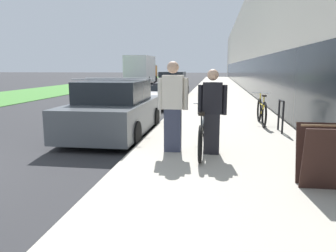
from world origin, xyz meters
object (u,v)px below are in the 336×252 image
(vintage_roadster_curbside, at_px, (153,99))
(moving_truck, at_px, (141,70))
(tandem_bicycle, at_px, (203,131))
(sandwich_board_sign, at_px, (320,156))
(parked_sedan_curbside, at_px, (115,110))
(parked_sedan_far, at_px, (173,85))
(person_rider, at_px, (212,112))
(bike_rack_hoop, at_px, (281,113))
(person_bystander, at_px, (173,107))
(cruiser_bike_nearest, at_px, (262,111))

(vintage_roadster_curbside, distance_m, moving_truck, 21.35)
(tandem_bicycle, relative_size, sandwich_board_sign, 3.16)
(parked_sedan_curbside, xyz_separation_m, parked_sedan_far, (0.02, 11.87, 0.03))
(vintage_roadster_curbside, xyz_separation_m, moving_truck, (-5.23, 20.67, 1.09))
(person_rider, xyz_separation_m, sandwich_board_sign, (1.53, -1.62, -0.38))
(parked_sedan_curbside, distance_m, moving_truck, 27.29)
(tandem_bicycle, xyz_separation_m, bike_rack_hoop, (1.95, 2.10, 0.14))
(bike_rack_hoop, relative_size, parked_sedan_curbside, 0.20)
(person_bystander, relative_size, cruiser_bike_nearest, 1.00)
(person_bystander, relative_size, vintage_roadster_curbside, 0.42)
(vintage_roadster_curbside, height_order, parked_sedan_far, parked_sedan_far)
(person_rider, bearing_deg, sandwich_board_sign, -46.67)
(moving_truck, bearing_deg, bike_rack_hoop, -69.76)
(cruiser_bike_nearest, xyz_separation_m, sandwich_board_sign, (0.10, -5.21, 0.06))
(parked_sedan_curbside, distance_m, parked_sedan_far, 11.87)
(parked_sedan_far, bearing_deg, person_bystander, -82.59)
(cruiser_bike_nearest, relative_size, parked_sedan_far, 0.43)
(person_bystander, xyz_separation_m, moving_truck, (-7.16, 28.71, 0.48))
(person_bystander, relative_size, bike_rack_hoop, 2.12)
(cruiser_bike_nearest, bearing_deg, person_bystander, -122.25)
(person_bystander, bearing_deg, cruiser_bike_nearest, 57.75)
(vintage_roadster_curbside, relative_size, parked_sedan_far, 1.02)
(person_rider, bearing_deg, moving_truck, 105.41)
(parked_sedan_curbside, relative_size, parked_sedan_far, 1.00)
(bike_rack_hoop, height_order, sandwich_board_sign, sandwich_board_sign)
(person_bystander, height_order, bike_rack_hoop, person_bystander)
(cruiser_bike_nearest, distance_m, sandwich_board_sign, 5.21)
(moving_truck, bearing_deg, sandwich_board_sign, -72.71)
(sandwich_board_sign, distance_m, vintage_roadster_curbside, 10.63)
(parked_sedan_curbside, bearing_deg, vintage_roadster_curbside, 91.05)
(sandwich_board_sign, distance_m, parked_sedan_far, 16.08)
(person_bystander, distance_m, bike_rack_hoop, 3.51)
(vintage_roadster_curbside, relative_size, moving_truck, 0.63)
(tandem_bicycle, relative_size, bike_rack_hoop, 3.36)
(person_bystander, relative_size, parked_sedan_far, 0.43)
(person_bystander, relative_size, sandwich_board_sign, 1.99)
(person_bystander, distance_m, cruiser_bike_nearest, 4.17)
(person_bystander, xyz_separation_m, bike_rack_hoop, (2.54, 2.38, -0.39))
(parked_sedan_far, bearing_deg, sandwich_board_sign, -75.20)
(tandem_bicycle, height_order, moving_truck, moving_truck)
(tandem_bicycle, relative_size, moving_truck, 0.42)
(cruiser_bike_nearest, distance_m, vintage_roadster_curbside, 6.14)
(bike_rack_hoop, relative_size, parked_sedan_far, 0.20)
(parked_sedan_far, height_order, moving_truck, moving_truck)
(tandem_bicycle, xyz_separation_m, vintage_roadster_curbside, (-2.52, 7.75, -0.08))
(parked_sedan_curbside, bearing_deg, sandwich_board_sign, -41.64)
(tandem_bicycle, height_order, parked_sedan_curbside, parked_sedan_curbside)
(bike_rack_hoop, bearing_deg, person_bystander, -136.85)
(tandem_bicycle, bearing_deg, person_bystander, -154.25)
(sandwich_board_sign, distance_m, moving_truck, 31.87)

